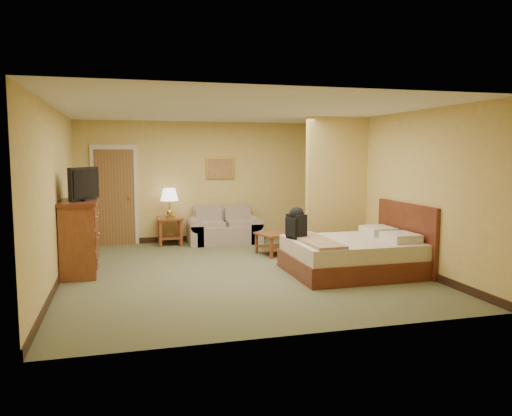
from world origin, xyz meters
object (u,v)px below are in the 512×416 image
object	(u,v)px
loveseat	(224,231)
dresser	(79,237)
coffee_table	(276,239)
bed	(356,254)

from	to	relation	value
loveseat	dresser	size ratio (longest dim) A/B	1.31
loveseat	coffee_table	size ratio (longest dim) A/B	1.96
coffee_table	bed	xyz separation A→B (m)	(0.81, -1.71, 0.00)
loveseat	dresser	bearing A→B (deg)	-142.33
bed	loveseat	bearing A→B (deg)	115.48
bed	dresser	bearing A→B (deg)	166.33
loveseat	bed	world-z (taller)	bed
dresser	loveseat	bearing A→B (deg)	37.67
loveseat	coffee_table	xyz separation A→B (m)	(0.71, -1.48, 0.04)
coffee_table	dresser	bearing A→B (deg)	-169.16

